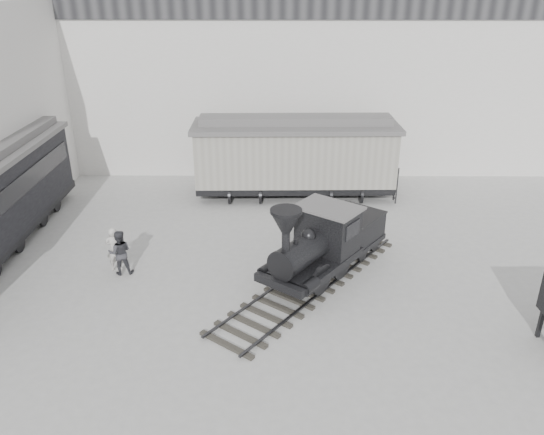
{
  "coord_description": "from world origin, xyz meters",
  "views": [
    {
      "loc": [
        -0.29,
        -13.48,
        9.71
      ],
      "look_at": [
        -0.42,
        3.75,
        2.0
      ],
      "focal_mm": 35.0,
      "sensor_mm": 36.0,
      "label": 1
    }
  ],
  "objects_px": {
    "locomotive": "(322,246)",
    "boxcar": "(295,155)",
    "visitor_a": "(115,249)",
    "visitor_b": "(120,252)"
  },
  "relations": [
    {
      "from": "visitor_a",
      "to": "visitor_b",
      "type": "height_order",
      "value": "visitor_a"
    },
    {
      "from": "boxcar",
      "to": "visitor_b",
      "type": "distance_m",
      "value": 10.16
    },
    {
      "from": "locomotive",
      "to": "visitor_b",
      "type": "height_order",
      "value": "locomotive"
    },
    {
      "from": "visitor_a",
      "to": "visitor_b",
      "type": "distance_m",
      "value": 0.35
    },
    {
      "from": "locomotive",
      "to": "visitor_a",
      "type": "distance_m",
      "value": 7.47
    },
    {
      "from": "locomotive",
      "to": "boxcar",
      "type": "bearing_deg",
      "value": 132.24
    },
    {
      "from": "boxcar",
      "to": "visitor_b",
      "type": "relative_size",
      "value": 5.78
    },
    {
      "from": "boxcar",
      "to": "locomotive",
      "type": "bearing_deg",
      "value": -85.96
    },
    {
      "from": "boxcar",
      "to": "visitor_b",
      "type": "xyz_separation_m",
      "value": [
        -6.48,
        -7.73,
        -1.24
      ]
    },
    {
      "from": "locomotive",
      "to": "boxcar",
      "type": "xyz_separation_m",
      "value": [
        -0.72,
        7.87,
        0.88
      ]
    }
  ]
}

